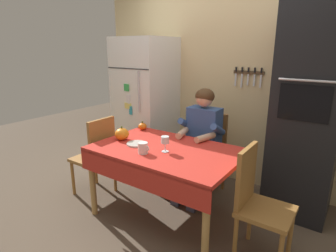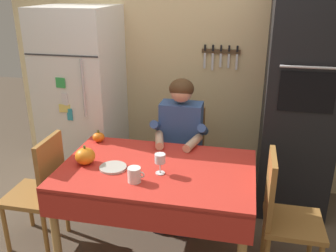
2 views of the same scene
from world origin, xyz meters
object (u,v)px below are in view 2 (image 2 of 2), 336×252
at_px(chair_behind_person, 183,152).
at_px(pumpkin_large, 99,137).
at_px(dining_table, 156,179).
at_px(coffee_mug, 134,175).
at_px(chair_right_side, 283,212).
at_px(chair_left_side, 41,187).
at_px(wine_glass, 160,159).
at_px(refrigerator, 83,103).
at_px(wall_oven, 300,100).
at_px(seated_person, 180,138).
at_px(serving_tray, 113,167).
at_px(pumpkin_medium, 85,156).

height_order(chair_behind_person, pumpkin_large, chair_behind_person).
relative_size(dining_table, coffee_mug, 11.90).
relative_size(dining_table, chair_right_side, 1.51).
distance_m(chair_left_side, pumpkin_large, 0.60).
bearing_deg(wine_glass, refrigerator, 136.51).
distance_m(dining_table, coffee_mug, 0.27).
height_order(wall_oven, chair_left_side, wall_oven).
distance_m(seated_person, chair_right_side, 1.07).
xyz_separation_m(chair_behind_person, seated_person, (-0.00, -0.19, 0.23)).
xyz_separation_m(refrigerator, wine_glass, (0.99, -0.94, -0.05)).
height_order(dining_table, pumpkin_large, pumpkin_large).
bearing_deg(chair_right_side, refrigerator, 154.20).
distance_m(chair_behind_person, chair_right_side, 1.16).
relative_size(wine_glass, serving_tray, 0.76).
distance_m(refrigerator, chair_left_side, 1.03).
xyz_separation_m(chair_left_side, wine_glass, (0.94, 0.01, 0.34)).
height_order(chair_behind_person, serving_tray, chair_behind_person).
xyz_separation_m(seated_person, pumpkin_large, (-0.65, -0.23, 0.04)).
bearing_deg(seated_person, chair_behind_person, 90.00).
xyz_separation_m(chair_behind_person, pumpkin_large, (-0.65, -0.42, 0.27)).
xyz_separation_m(refrigerator, chair_right_side, (1.85, -0.89, -0.39)).
relative_size(chair_behind_person, chair_left_side, 1.00).
height_order(coffee_mug, pumpkin_medium, pumpkin_medium).
height_order(dining_table, pumpkin_medium, pumpkin_medium).
bearing_deg(chair_behind_person, coffee_mug, -98.92).
relative_size(refrigerator, dining_table, 1.29).
bearing_deg(seated_person, chair_right_side, -36.19).
xyz_separation_m(refrigerator, seated_person, (1.01, -0.28, -0.16)).
bearing_deg(chair_left_side, pumpkin_medium, 5.15).
distance_m(refrigerator, seated_person, 1.06).
xyz_separation_m(coffee_mug, serving_tray, (-0.21, 0.15, -0.04)).
xyz_separation_m(chair_left_side, serving_tray, (0.60, 0.01, 0.24)).
bearing_deg(pumpkin_large, wall_oven, 18.53).
bearing_deg(chair_left_side, wine_glass, 0.36).
bearing_deg(wall_oven, seated_person, -162.15).
xyz_separation_m(wall_oven, chair_behind_person, (-0.99, -0.13, -0.54)).
distance_m(pumpkin_large, serving_tray, 0.52).
height_order(refrigerator, chair_right_side, refrigerator).
relative_size(refrigerator, seated_person, 1.45).
height_order(dining_table, coffee_mug, coffee_mug).
height_order(wine_glass, pumpkin_medium, wine_glass).
distance_m(refrigerator, wine_glass, 1.37).
bearing_deg(wine_glass, chair_behind_person, 88.94).
distance_m(refrigerator, coffee_mug, 1.39).
bearing_deg(chair_behind_person, refrigerator, 174.88).
relative_size(wall_oven, dining_table, 1.50).
relative_size(dining_table, chair_left_side, 1.51).
height_order(dining_table, serving_tray, serving_tray).
bearing_deg(dining_table, chair_right_side, -0.74).
relative_size(coffee_mug, serving_tray, 0.60).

